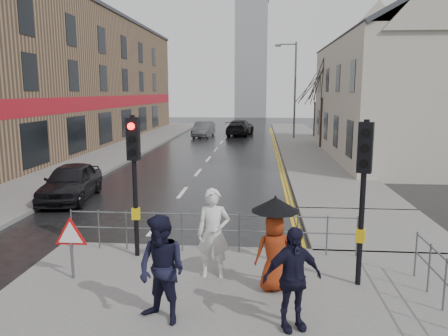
% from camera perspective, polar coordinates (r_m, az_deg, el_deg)
% --- Properties ---
extents(ground, '(120.00, 120.00, 0.00)m').
position_cam_1_polar(ground, '(10.96, -12.54, -12.09)').
color(ground, black).
rests_on(ground, ground).
extents(left_pavement, '(4.00, 44.00, 0.14)m').
position_cam_1_polar(left_pavement, '(34.31, -11.60, 3.06)').
color(left_pavement, '#605E5B').
rests_on(left_pavement, ground).
extents(right_pavement, '(4.00, 40.00, 0.14)m').
position_cam_1_polar(right_pavement, '(35.07, 10.26, 3.25)').
color(right_pavement, '#605E5B').
rests_on(right_pavement, ground).
extents(pavement_bridge_right, '(4.00, 4.20, 0.14)m').
position_cam_1_polar(pavement_bridge_right, '(13.71, 18.88, -7.56)').
color(pavement_bridge_right, '#605E5B').
rests_on(pavement_bridge_right, ground).
extents(building_left_terrace, '(8.00, 42.00, 10.00)m').
position_cam_1_polar(building_left_terrace, '(35.13, -21.15, 10.82)').
color(building_left_terrace, brown).
rests_on(building_left_terrace, ground).
extents(building_right_cream, '(9.00, 16.40, 10.10)m').
position_cam_1_polar(building_right_cream, '(29.07, 22.93, 10.59)').
color(building_right_cream, '#B8B1A1').
rests_on(building_right_cream, ground).
extents(church_tower, '(5.00, 5.00, 18.00)m').
position_cam_1_polar(church_tower, '(71.87, 3.57, 13.87)').
color(church_tower, gray).
rests_on(church_tower, ground).
extents(traffic_signal_near_left, '(0.28, 0.27, 3.40)m').
position_cam_1_polar(traffic_signal_near_left, '(10.43, -11.68, 0.86)').
color(traffic_signal_near_left, black).
rests_on(traffic_signal_near_left, near_pavement).
extents(traffic_signal_near_right, '(0.34, 0.33, 3.40)m').
position_cam_1_polar(traffic_signal_near_right, '(9.06, 17.80, -0.78)').
color(traffic_signal_near_right, black).
rests_on(traffic_signal_near_right, near_pavement).
extents(guard_railing_front, '(7.14, 0.04, 1.00)m').
position_cam_1_polar(guard_railing_front, '(10.84, -1.78, -7.29)').
color(guard_railing_front, '#595B5E').
rests_on(guard_railing_front, near_pavement).
extents(warning_sign, '(0.80, 0.07, 1.35)m').
position_cam_1_polar(warning_sign, '(9.83, -19.39, -8.59)').
color(warning_sign, '#595B5E').
rests_on(warning_sign, near_pavement).
extents(street_lamp, '(1.83, 0.25, 8.00)m').
position_cam_1_polar(street_lamp, '(37.78, 9.00, 10.80)').
color(street_lamp, '#595B5E').
rests_on(street_lamp, right_pavement).
extents(tree_near, '(2.40, 2.40, 6.58)m').
position_cam_1_polar(tree_near, '(32.00, 12.87, 11.62)').
color(tree_near, '#30211A').
rests_on(tree_near, right_pavement).
extents(tree_far, '(2.40, 2.40, 5.64)m').
position_cam_1_polar(tree_far, '(39.98, 11.95, 10.25)').
color(tree_far, '#30211A').
rests_on(tree_far, right_pavement).
extents(pedestrian_a, '(0.74, 0.52, 1.93)m').
position_cam_1_polar(pedestrian_a, '(9.37, -1.39, -8.52)').
color(pedestrian_a, silver).
rests_on(pedestrian_a, near_pavement).
extents(pedestrian_b, '(1.14, 1.06, 1.89)m').
position_cam_1_polar(pedestrian_b, '(7.69, -8.11, -13.03)').
color(pedestrian_b, black).
rests_on(pedestrian_b, near_pavement).
extents(pedestrian_with_umbrella, '(0.96, 0.96, 1.91)m').
position_cam_1_polar(pedestrian_with_umbrella, '(8.77, 6.63, -9.08)').
color(pedestrian_with_umbrella, maroon).
rests_on(pedestrian_with_umbrella, near_pavement).
extents(pedestrian_d, '(1.12, 0.76, 1.77)m').
position_cam_1_polar(pedestrian_d, '(7.53, 8.90, -14.05)').
color(pedestrian_d, black).
rests_on(pedestrian_d, near_pavement).
extents(car_parked, '(2.08, 4.23, 1.39)m').
position_cam_1_polar(car_parked, '(17.53, -19.38, -1.72)').
color(car_parked, black).
rests_on(car_parked, ground).
extents(car_mid, '(1.75, 4.32, 1.39)m').
position_cam_1_polar(car_mid, '(39.90, -2.69, 5.10)').
color(car_mid, '#434647').
rests_on(car_mid, ground).
extents(car_far, '(2.69, 5.23, 1.45)m').
position_cam_1_polar(car_far, '(41.29, 2.11, 5.31)').
color(car_far, black).
rests_on(car_far, ground).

